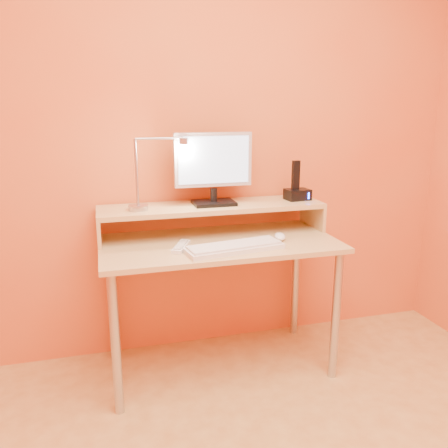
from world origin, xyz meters
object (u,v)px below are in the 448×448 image
object	(u,v)px
phone_dock	(297,194)
remote_control	(181,247)
keyboard	(234,248)
lamp_base	(138,208)
mouse	(280,237)
monitor_panel	(213,160)

from	to	relation	value
phone_dock	remote_control	world-z (taller)	phone_dock
remote_control	keyboard	bearing A→B (deg)	3.04
lamp_base	phone_dock	size ratio (longest dim) A/B	0.77
lamp_base	keyboard	xyz separation A→B (m)	(0.42, -0.29, -0.16)
mouse	lamp_base	bearing A→B (deg)	-178.93
keyboard	remote_control	xyz separation A→B (m)	(-0.24, 0.10, -0.00)
lamp_base	mouse	bearing A→B (deg)	-14.47
monitor_panel	lamp_base	world-z (taller)	monitor_panel
phone_dock	mouse	xyz separation A→B (m)	(-0.19, -0.21, -0.17)
monitor_panel	keyboard	distance (m)	0.51
monitor_panel	phone_dock	world-z (taller)	monitor_panel
lamp_base	phone_dock	world-z (taller)	phone_dock
phone_dock	remote_control	size ratio (longest dim) A/B	0.70
lamp_base	remote_control	distance (m)	0.31
lamp_base	phone_dock	bearing A→B (deg)	1.94
monitor_panel	phone_dock	xyz separation A→B (m)	(0.48, -0.01, -0.21)
monitor_panel	remote_control	xyz separation A→B (m)	(-0.22, -0.23, -0.39)
monitor_panel	phone_dock	size ratio (longest dim) A/B	3.17
monitor_panel	remote_control	size ratio (longest dim) A/B	2.22
phone_dock	mouse	world-z (taller)	phone_dock
phone_dock	mouse	size ratio (longest dim) A/B	1.27
keyboard	mouse	size ratio (longest dim) A/B	4.64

